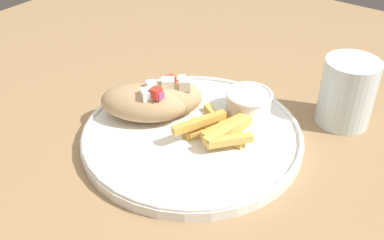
{
  "coord_description": "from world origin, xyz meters",
  "views": [
    {
      "loc": [
        0.31,
        -0.41,
        1.13
      ],
      "look_at": [
        0.01,
        -0.02,
        0.78
      ],
      "focal_mm": 42.0,
      "sensor_mm": 36.0,
      "label": 1
    }
  ],
  "objects_px": {
    "fries_pile": "(217,129)",
    "plate": "(192,135)",
    "sauce_ramekin": "(249,101)",
    "water_glass": "(347,95)",
    "pita_sandwich_near": "(145,102)",
    "pita_sandwich_far": "(167,98)"
  },
  "relations": [
    {
      "from": "pita_sandwich_near",
      "to": "fries_pile",
      "type": "xyz_separation_m",
      "value": [
        0.11,
        0.02,
        -0.01
      ]
    },
    {
      "from": "pita_sandwich_far",
      "to": "water_glass",
      "type": "height_order",
      "value": "water_glass"
    },
    {
      "from": "pita_sandwich_near",
      "to": "plate",
      "type": "bearing_deg",
      "value": -21.1
    },
    {
      "from": "pita_sandwich_far",
      "to": "water_glass",
      "type": "relative_size",
      "value": 1.25
    },
    {
      "from": "plate",
      "to": "pita_sandwich_far",
      "type": "relative_size",
      "value": 2.48
    },
    {
      "from": "fries_pile",
      "to": "sauce_ramekin",
      "type": "relative_size",
      "value": 1.54
    },
    {
      "from": "plate",
      "to": "water_glass",
      "type": "height_order",
      "value": "water_glass"
    },
    {
      "from": "pita_sandwich_far",
      "to": "plate",
      "type": "bearing_deg",
      "value": -61.36
    },
    {
      "from": "pita_sandwich_near",
      "to": "sauce_ramekin",
      "type": "height_order",
      "value": "pita_sandwich_near"
    },
    {
      "from": "plate",
      "to": "sauce_ramekin",
      "type": "xyz_separation_m",
      "value": [
        0.04,
        0.09,
        0.02
      ]
    },
    {
      "from": "pita_sandwich_far",
      "to": "fries_pile",
      "type": "xyz_separation_m",
      "value": [
        0.09,
        -0.0,
        -0.01
      ]
    },
    {
      "from": "plate",
      "to": "pita_sandwich_far",
      "type": "bearing_deg",
      "value": 162.91
    },
    {
      "from": "sauce_ramekin",
      "to": "water_glass",
      "type": "height_order",
      "value": "water_glass"
    },
    {
      "from": "fries_pile",
      "to": "water_glass",
      "type": "height_order",
      "value": "water_glass"
    },
    {
      "from": "sauce_ramekin",
      "to": "water_glass",
      "type": "bearing_deg",
      "value": 36.46
    },
    {
      "from": "pita_sandwich_far",
      "to": "water_glass",
      "type": "xyz_separation_m",
      "value": [
        0.2,
        0.15,
        0.01
      ]
    },
    {
      "from": "pita_sandwich_far",
      "to": "sauce_ramekin",
      "type": "height_order",
      "value": "pita_sandwich_far"
    },
    {
      "from": "sauce_ramekin",
      "to": "fries_pile",
      "type": "bearing_deg",
      "value": -93.22
    },
    {
      "from": "pita_sandwich_far",
      "to": "sauce_ramekin",
      "type": "xyz_separation_m",
      "value": [
        0.09,
        0.07,
        -0.0
      ]
    },
    {
      "from": "pita_sandwich_near",
      "to": "water_glass",
      "type": "bearing_deg",
      "value": 10.19
    },
    {
      "from": "fries_pile",
      "to": "plate",
      "type": "bearing_deg",
      "value": -155.96
    },
    {
      "from": "pita_sandwich_near",
      "to": "fries_pile",
      "type": "height_order",
      "value": "pita_sandwich_near"
    }
  ]
}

